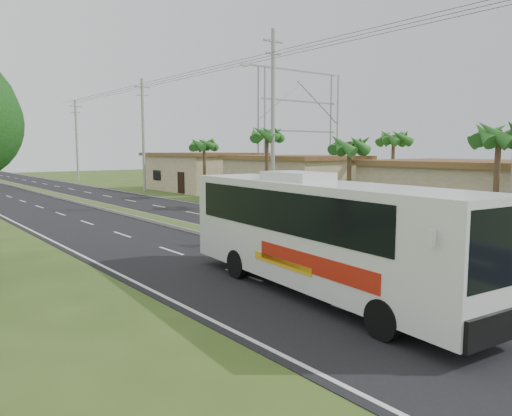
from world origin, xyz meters
TOP-DOWN VIEW (x-y plane):
  - ground at (0.00, 0.00)m, footprint 180.00×180.00m
  - road_asphalt at (0.00, 20.00)m, footprint 14.00×160.00m
  - median_strip at (0.00, 20.00)m, footprint 1.20×160.00m
  - lane_edge_left at (-6.70, 20.00)m, footprint 0.12×160.00m
  - lane_edge_right at (6.70, 20.00)m, footprint 0.12×160.00m
  - shop_near at (14.00, 6.00)m, footprint 8.60×12.60m
  - shop_mid at (14.00, 22.00)m, footprint 7.60×10.60m
  - shop_far at (14.00, 36.00)m, footprint 8.60×11.60m
  - palm_verge_a at (9.00, 3.00)m, footprint 2.40×2.40m
  - palm_verge_b at (9.40, 12.00)m, footprint 2.40×2.40m
  - palm_verge_c at (8.80, 19.00)m, footprint 2.40×2.40m
  - palm_verge_d at (9.30, 28.00)m, footprint 2.40×2.40m
  - palm_behind_shop at (17.50, 15.00)m, footprint 2.40×2.40m
  - utility_pole_b at (8.47, 18.00)m, footprint 3.20×0.28m
  - utility_pole_c at (8.50, 38.00)m, footprint 1.60×0.28m
  - utility_pole_d at (8.50, 58.00)m, footprint 1.60×0.28m
  - billboard_lattice at (22.00, 30.00)m, footprint 10.18×1.18m
  - coach_bus_main at (-3.09, 1.95)m, footprint 3.22×10.92m
  - motorcyclist at (0.52, 3.43)m, footprint 1.73×1.06m

SIDE VIEW (x-z plane):
  - ground at x=0.00m, z-range 0.00..0.00m
  - lane_edge_left at x=-6.70m, z-range 0.00..0.00m
  - lane_edge_right at x=6.70m, z-range 0.00..0.00m
  - road_asphalt at x=0.00m, z-range 0.00..0.02m
  - median_strip at x=0.00m, z-range 0.01..0.20m
  - motorcyclist at x=0.52m, z-range -0.29..2.14m
  - shop_near at x=14.00m, z-range 0.02..3.54m
  - shop_mid at x=14.00m, z-range 0.02..3.69m
  - coach_bus_main at x=-3.09m, z-range 0.17..3.65m
  - shop_far at x=14.00m, z-range 0.02..3.84m
  - palm_verge_b at x=9.40m, z-range 1.83..6.88m
  - palm_verge_d at x=9.30m, z-range 1.92..7.17m
  - palm_verge_a at x=9.00m, z-range 2.02..7.47m
  - palm_behind_shop at x=17.50m, z-range 2.11..7.76m
  - palm_verge_c at x=8.80m, z-range 2.20..8.05m
  - utility_pole_d at x=8.50m, z-range 0.17..10.67m
  - utility_pole_c at x=8.50m, z-range 0.17..11.17m
  - utility_pole_b at x=8.47m, z-range 0.26..12.26m
  - billboard_lattice at x=22.00m, z-range 0.79..12.86m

